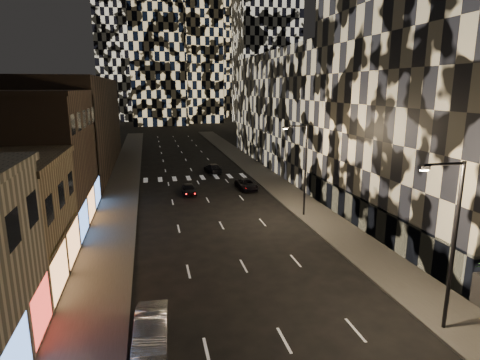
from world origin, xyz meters
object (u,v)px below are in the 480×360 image
car_silver_parked (151,329)px  car_dark_rightlane (246,185)px  streetlight_far (303,164)px  car_dark_oncoming (213,168)px  car_dark_midlane (189,189)px  streetlight_near (451,236)px

car_silver_parked → car_dark_rightlane: car_silver_parked is taller
streetlight_far → car_silver_parked: size_ratio=1.94×
car_dark_oncoming → streetlight_far: bearing=96.7°
streetlight_far → car_silver_parked: (-14.96, -17.71, -4.59)m
car_dark_midlane → streetlight_far: bearing=-48.5°
car_dark_midlane → car_dark_rightlane: 7.42m
car_silver_parked → car_dark_oncoming: car_silver_parked is taller
car_dark_midlane → streetlight_near: bearing=-73.3°
streetlight_near → car_dark_rightlane: 32.21m
car_dark_midlane → car_silver_parked: bearing=-101.0°
streetlight_near → car_silver_parked: bearing=171.3°
car_dark_midlane → car_dark_oncoming: 12.94m
streetlight_near → car_dark_midlane: streetlight_near is taller
car_dark_oncoming → car_dark_midlane: bearing=61.5°
car_dark_midlane → car_dark_rightlane: bearing=5.0°
streetlight_near → car_dark_oncoming: size_ratio=1.86×
car_dark_rightlane → streetlight_far: bearing=-79.1°
car_silver_parked → car_dark_rightlane: (12.13, 29.45, -0.12)m
streetlight_far → car_silver_parked: streetlight_far is taller
streetlight_far → car_dark_oncoming: (-5.36, 22.89, -4.65)m
streetlight_near → streetlight_far: size_ratio=1.00×
streetlight_far → car_dark_rightlane: 12.96m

